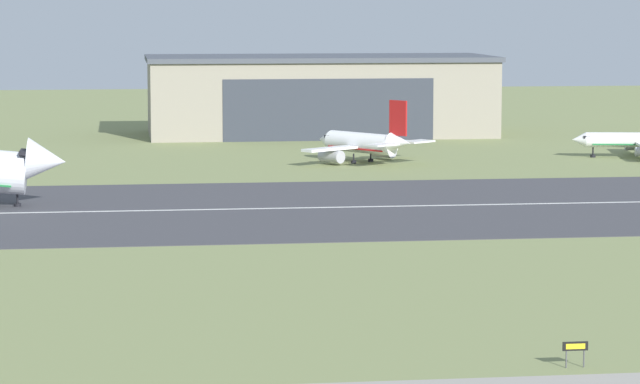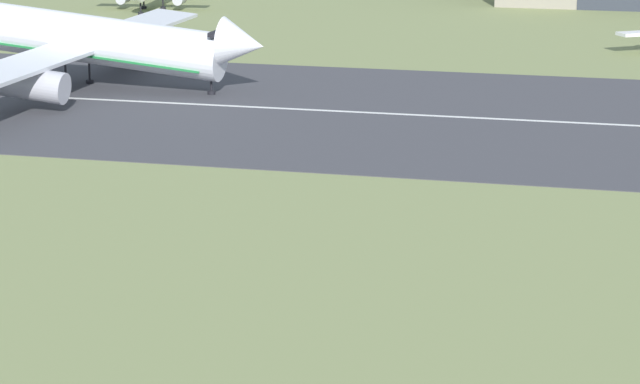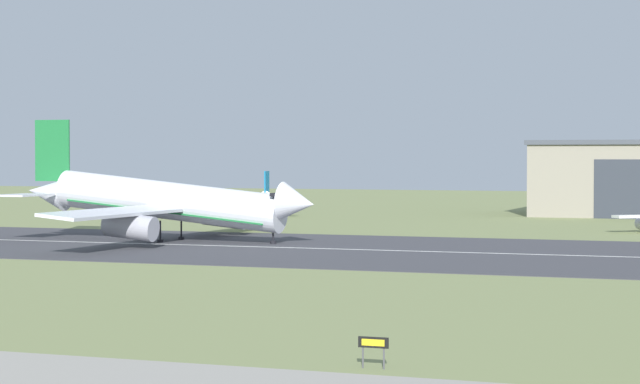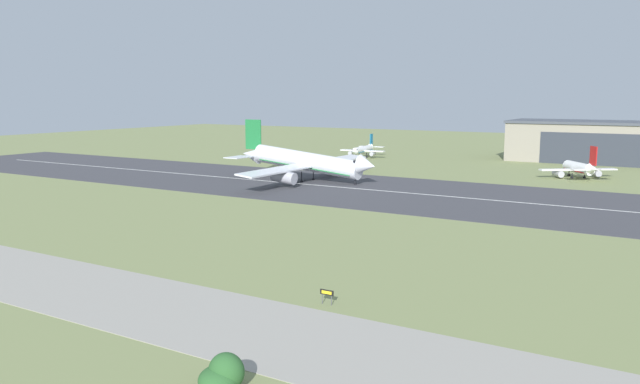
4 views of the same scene
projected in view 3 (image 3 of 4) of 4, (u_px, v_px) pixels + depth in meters
ground_plane at (537, 328)px, 84.92m from camera, size 655.22×655.22×0.00m
runway_strip at (635, 257)px, 143.22m from camera, size 415.22×53.32×0.06m
runway_centreline at (635, 257)px, 143.22m from camera, size 373.70×0.70×0.01m
airplane_landing at (167, 202)px, 170.51m from camera, size 44.31×59.25×16.83m
airplane_parked_west at (253, 201)px, 240.63m from camera, size 17.78×22.28×8.67m
runway_sign at (373, 345)px, 68.46m from camera, size 1.73×0.13×1.75m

